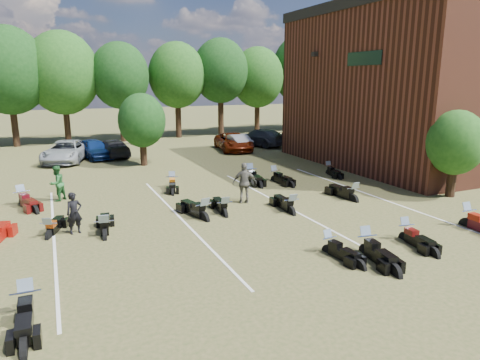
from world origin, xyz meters
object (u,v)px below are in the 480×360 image
person_grey (245,183)px  motorcycle_14 (23,205)px  motorcycle_0 (28,315)px  person_green (57,183)px  car_4 (94,149)px  motorcycle_3 (328,253)px  person_black (74,213)px

person_grey → motorcycle_14: (-9.76, 3.92, -0.98)m
person_grey → motorcycle_0: 11.58m
person_green → person_grey: (8.19, -4.05, 0.11)m
person_grey → motorcycle_0: size_ratio=0.85×
car_4 → motorcycle_0: size_ratio=1.87×
car_4 → motorcycle_3: car_4 is taller
person_green → motorcycle_14: size_ratio=0.73×
car_4 → motorcycle_0: car_4 is taller
car_4 → motorcycle_0: bearing=-113.6°
person_black → motorcycle_0: size_ratio=0.70×
person_black → motorcycle_14: person_black is taller
car_4 → person_black: bearing=-111.9°
motorcycle_3 → person_green: bearing=121.2°
person_black → motorcycle_0: person_black is taller
car_4 → person_black: person_black is taller
motorcycle_14 → motorcycle_0: bearing=-106.7°
person_green → motorcycle_0: 11.10m
person_black → person_grey: bearing=-5.5°
person_grey → motorcycle_0: person_grey is taller
car_4 → motorcycle_14: size_ratio=1.81×
motorcycle_3 → motorcycle_14: (-9.83, 10.67, 0.00)m
person_black → motorcycle_3: bearing=-49.8°
person_green → person_grey: size_ratio=0.89×
person_grey → motorcycle_0: (-9.19, -6.98, -0.98)m
person_green → motorcycle_14: person_green is taller
car_4 → person_green: person_green is taller
motorcycle_3 → motorcycle_0: bearing=175.2°
motorcycle_0 → motorcycle_14: 10.92m
person_grey → motorcycle_0: bearing=57.5°
motorcycle_0 → motorcycle_14: bearing=93.7°
person_green → motorcycle_3: (8.26, -10.79, -0.87)m
car_4 → motorcycle_3: size_ratio=2.16×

